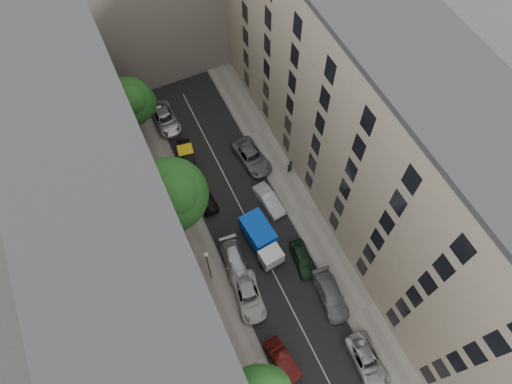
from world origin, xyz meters
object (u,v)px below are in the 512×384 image
car_right_4 (252,157)px  tree_mid (173,196)px  tarp_truck (262,239)px  car_left_4 (205,197)px  car_left_6 (165,119)px  car_left_5 (186,155)px  tree_far (130,104)px  car_right_3 (269,200)px  lamp_post (208,263)px  car_left_3 (235,261)px  car_right_1 (331,295)px  car_right_0 (367,361)px  car_left_2 (249,297)px  car_right_2 (303,259)px  pedestrian (290,167)px  car_left_1 (283,360)px

car_right_4 → tree_mid: bearing=-159.4°
tree_mid → tarp_truck: bearing=-34.8°
car_left_4 → car_left_6: size_ratio=0.77×
car_left_5 → tree_far: 7.77m
car_right_3 → lamp_post: size_ratio=0.70×
tarp_truck → car_left_4: 7.56m
car_left_3 → car_left_5: car_left_3 is taller
car_left_6 → car_right_1: (6.83, -25.40, -0.00)m
car_left_6 → car_right_0: (6.83, -31.60, -0.05)m
tree_far → lamp_post: size_ratio=1.45×
car_left_4 → car_left_6: (-0.28, 11.20, 0.04)m
car_right_1 → car_left_2: bearing=161.5°
car_right_2 → pedestrian: (3.45, 9.41, 0.42)m
car_left_2 → tree_mid: tree_mid is taller
tree_mid → pedestrian: size_ratio=5.67×
car_right_4 → car_right_2: bearing=-98.5°
car_right_1 → car_right_2: car_right_1 is taller
car_right_4 → car_left_2: bearing=-122.1°
car_left_1 → car_left_2: size_ratio=0.80×
car_left_2 → car_right_0: 11.40m
tree_mid → car_left_1: bearing=-77.4°
car_left_6 → car_left_5: bearing=-87.8°
car_right_2 → pedestrian: pedestrian is taller
car_left_6 → tree_far: 6.10m
tree_far → pedestrian: bearing=-40.2°
car_left_2 → pedestrian: size_ratio=2.60×
car_left_3 → car_left_2: bearing=-86.5°
car_left_1 → car_left_4: size_ratio=0.98×
tarp_truck → pedestrian: 8.82m
car_right_1 → car_right_2: size_ratio=1.26×
car_right_0 → car_right_1: 6.20m
car_right_2 → lamp_post: bearing=173.4°
car_right_2 → car_left_3: bearing=164.9°
car_left_6 → car_right_4: size_ratio=0.99×
car_right_1 → car_left_3: bearing=140.2°
lamp_post → tree_far: bearing=92.6°
car_left_2 → lamp_post: size_ratio=0.83×
car_right_0 → car_left_1: bearing=157.1°
car_right_1 → tree_mid: tree_mid is taller
car_left_3 → car_left_5: size_ratio=1.22×
car_right_2 → lamp_post: (-8.43, 2.06, 3.16)m
car_left_3 → lamp_post: 4.03m
car_right_3 → tree_far: tree_far is taller
car_left_5 → tree_mid: (-3.32, -8.07, 6.62)m
car_left_4 → car_left_6: bearing=88.8°
car_left_3 → tree_mid: (-3.19, 5.13, 6.57)m
car_left_2 → pedestrian: 14.27m
car_right_2 → lamp_post: size_ratio=0.67×
car_left_3 → tree_mid: bearing=128.5°
car_left_2 → car_right_1: bearing=-15.8°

